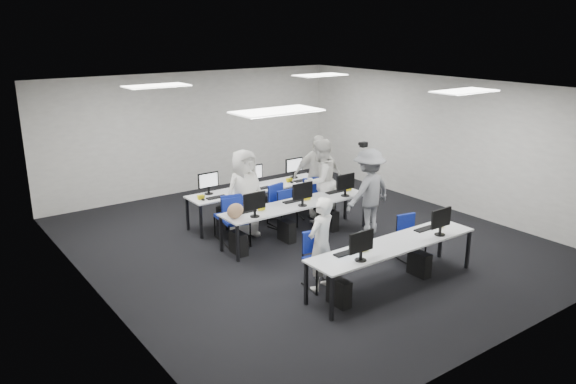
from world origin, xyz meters
TOP-DOWN VIEW (x-y plane):
  - room at (0.00, 0.00)m, footprint 9.00×9.02m
  - ceiling_panels at (0.00, 0.00)m, footprint 5.20×4.60m
  - desk_front at (0.00, -2.40)m, footprint 3.20×0.70m
  - desk_mid at (0.00, 0.20)m, footprint 3.20×0.70m
  - desk_back at (0.00, 1.60)m, footprint 3.20×0.70m
  - equipment_front at (-0.19, -2.42)m, footprint 2.51×0.41m
  - equipment_mid at (-0.19, 0.18)m, footprint 2.91×0.41m
  - equipment_back at (0.19, 1.62)m, footprint 2.91×0.41m
  - chair_0 at (-1.00, -1.75)m, footprint 0.51×0.54m
  - chair_1 at (1.03, -1.85)m, footprint 0.47×0.50m
  - chair_2 at (-1.14, 0.65)m, footprint 0.56×0.59m
  - chair_3 at (0.12, 0.87)m, footprint 0.54×0.57m
  - chair_4 at (1.14, 0.83)m, footprint 0.45×0.49m
  - chair_5 at (-1.10, 1.00)m, footprint 0.49×0.53m
  - chair_6 at (0.18, 1.04)m, footprint 0.40×0.44m
  - chair_7 at (1.03, 1.11)m, footprint 0.59×0.62m
  - handbag at (-1.43, 0.16)m, footprint 0.37×0.26m
  - student_0 at (-1.02, -1.80)m, footprint 0.64×0.51m
  - student_1 at (1.01, 0.73)m, footprint 0.98×0.83m
  - student_2 at (-0.75, 0.93)m, footprint 0.90×0.61m
  - student_3 at (1.21, 1.07)m, footprint 1.15×0.84m
  - photographer at (1.35, -0.40)m, footprint 1.19×0.75m
  - dslr_camera at (1.34, -0.22)m, footprint 0.16×0.19m

SIDE VIEW (x-z plane):
  - chair_6 at x=0.18m, z-range -0.15..0.66m
  - chair_1 at x=1.03m, z-range -0.15..0.67m
  - chair_4 at x=1.14m, z-range -0.16..0.73m
  - chair_5 at x=-1.10m, z-range -0.17..0.73m
  - chair_3 at x=0.12m, z-range -0.17..0.74m
  - chair_0 at x=-1.00m, z-range -0.17..0.75m
  - chair_7 at x=1.03m, z-range -0.17..0.77m
  - chair_2 at x=-1.14m, z-range -0.17..0.77m
  - equipment_mid at x=-0.19m, z-range -0.24..0.95m
  - equipment_back at x=0.19m, z-range -0.24..0.95m
  - equipment_front at x=-0.19m, z-range -0.24..0.95m
  - desk_front at x=0.00m, z-range 0.32..1.05m
  - desk_mid at x=0.00m, z-range 0.32..1.05m
  - desk_back at x=0.00m, z-range 0.32..1.05m
  - student_0 at x=-1.02m, z-range 0.00..1.54m
  - handbag at x=-1.43m, z-range 0.73..1.01m
  - photographer at x=1.35m, z-range 0.00..1.76m
  - student_2 at x=-0.75m, z-range 0.00..1.78m
  - student_1 at x=1.01m, z-range 0.00..1.80m
  - student_3 at x=1.21m, z-range 0.00..1.82m
  - room at x=0.00m, z-range 0.00..3.00m
  - dslr_camera at x=1.34m, z-range 1.76..1.86m
  - ceiling_panels at x=0.00m, z-range 2.98..2.99m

